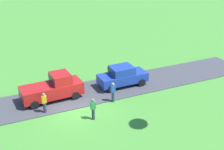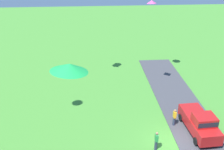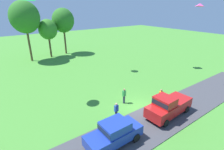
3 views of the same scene
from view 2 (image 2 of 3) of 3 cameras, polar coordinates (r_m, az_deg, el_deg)
ground_plane at (r=23.07m, az=13.11°, el=-14.17°), size 120.00×120.00×0.00m
pavement_strip at (r=23.86m, az=18.96°, el=-13.42°), size 36.00×4.40×0.06m
car_pickup_far_end at (r=24.08m, az=18.62°, el=-9.78°), size 5.09×2.24×2.14m
person_watching_sky at (r=24.54m, az=13.43°, el=-8.96°), size 0.36×0.24×1.71m
person_on_lawn at (r=21.60m, az=9.62°, el=-13.95°), size 0.36×0.24×1.71m
kite_diamond_mid_center at (r=27.04m, az=8.60°, el=15.46°), size 1.02×0.92×0.42m
kite_delta_high_left at (r=10.12m, az=-9.28°, el=1.60°), size 2.00×2.01×0.48m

